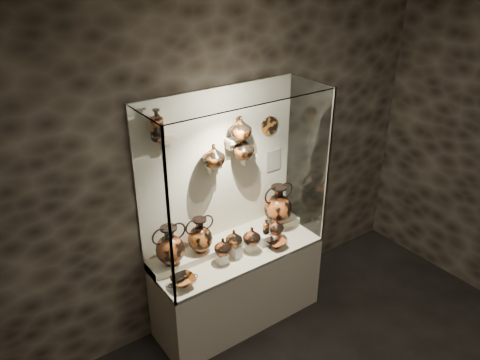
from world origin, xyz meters
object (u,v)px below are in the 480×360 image
Objects in this scene: lekythos_small at (266,226)px; kylix_left at (183,281)px; jug_b at (234,238)px; ovoid_vase_b at (240,128)px; jug_c at (252,236)px; jug_a at (223,246)px; amphora_right at (278,205)px; ovoid_vase_c at (243,147)px; amphora_left at (170,245)px; kylix_right at (276,243)px; jug_e at (276,226)px; lekythos_tall at (157,123)px; ovoid_vase_a at (214,156)px; amphora_mid at (200,235)px.

kylix_left is at bearing -159.73° from lekythos_small.
ovoid_vase_b reaches higher than jug_b.
jug_c is at bearing -15.55° from jug_b.
kylix_left is (-0.47, -0.08, -0.13)m from jug_a.
amphora_right is 0.33m from lekythos_small.
jug_c is 0.86m from ovoid_vase_c.
lekythos_small is 1.03m from ovoid_vase_b.
kylix_left is 1.45m from ovoid_vase_b.
amphora_left is at bearing 153.13° from jug_a.
kylix_right is at bearing -12.85° from jug_a.
jug_e is at bearing 4.11° from kylix_left.
lekythos_tall is 0.82m from ovoid_vase_b.
jug_b is at bearing 8.81° from kylix_left.
jug_b is 0.78× the size of ovoid_vase_c.
jug_e is at bearing -8.10° from lekythos_tall.
amphora_right is 0.68m from jug_b.
amphora_right is 0.81m from ovoid_vase_c.
jug_e is 0.65× the size of kylix_right.
jug_a is 0.79× the size of ovoid_vase_a.
kylix_right is at bearing -1.41° from kylix_left.
amphora_mid reaches higher than lekythos_small.
amphora_mid is at bearing 38.78° from kylix_left.
ovoid_vase_a is (-0.72, 0.07, 0.71)m from amphora_right.
amphora_right is 1.65m from lekythos_tall.
ovoid_vase_b is at bearing -18.55° from amphora_left.
jug_e is at bearing 11.09° from lekythos_small.
amphora_right is 1.44× the size of lekythos_tall.
lekythos_small is 0.80× the size of ovoid_vase_a.
ovoid_vase_b is at bearing 37.14° from jug_b.
jug_b is 0.38m from lekythos_small.
lekythos_tall is (-0.99, 0.38, 1.34)m from kylix_right.
jug_e is at bearing -38.99° from ovoid_vase_b.
ovoid_vase_c reaches higher than amphora_left.
ovoid_vase_a is (0.50, -0.04, -0.39)m from lekythos_tall.
amphora_left is 2.13× the size of jug_c.
ovoid_vase_a is at bearing 179.43° from ovoid_vase_b.
ovoid_vase_c is at bearing 132.02° from lekythos_small.
ovoid_vase_c reaches higher than kylix_right.
ovoid_vase_b is at bearing 157.81° from jug_e.
jug_b is (0.14, 0.02, 0.03)m from jug_a.
ovoid_vase_b reaches higher than ovoid_vase_c.
kylix_left is at bearing -173.72° from jug_a.
jug_c is (0.77, -0.20, -0.08)m from amphora_left.
jug_c reaches higher than jug_e.
kylix_left is at bearing -151.07° from ovoid_vase_a.
amphora_left is 1.29× the size of lekythos_tall.
jug_a is at bearing 9.12° from kylix_left.
amphora_mid is 1.95× the size of jug_c.
jug_e is (1.09, -0.18, -0.11)m from amphora_left.
lekythos_tall is (-0.30, 0.08, 1.14)m from amphora_mid.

